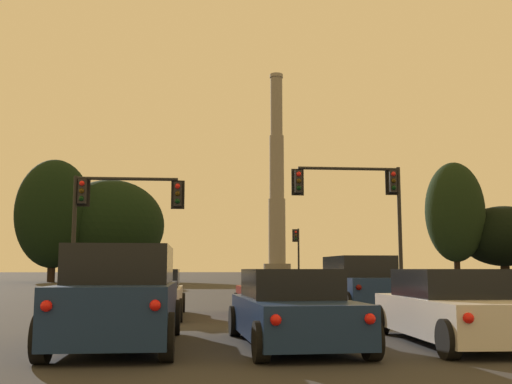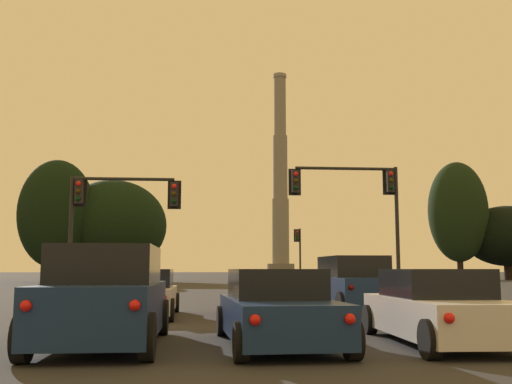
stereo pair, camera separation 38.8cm
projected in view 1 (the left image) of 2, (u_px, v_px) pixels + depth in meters
The scene contains 14 objects.
suv_left_lane_second at pixel (121, 298), 11.16m from camera, with size 2.15×4.92×1.86m.
sedan_right_lane_second at pixel (452, 309), 11.54m from camera, with size 2.06×4.73×1.43m.
sedan_left_lane_front at pixel (151, 294), 18.11m from camera, with size 2.02×4.72×1.43m.
sedan_center_lane_front at pixel (272, 294), 18.50m from camera, with size 2.13×4.76×1.43m.
suv_right_lane_front at pixel (360, 285), 20.08m from camera, with size 2.27×4.97×1.86m.
sedan_center_lane_second at pixel (292, 310), 11.23m from camera, with size 2.20×4.78×1.43m.
traffic_light_overhead_right at pixel (364, 198), 27.79m from camera, with size 5.24×0.50×6.18m.
traffic_light_far_right at pixel (297, 247), 58.52m from camera, with size 0.78×0.50×5.39m.
traffic_light_overhead_left at pixel (112, 206), 25.41m from camera, with size 4.79×0.50×5.37m.
smokestack at pixel (277, 195), 123.30m from camera, with size 5.55×5.55×42.36m.
treeline_far_left at pixel (455, 212), 78.48m from camera, with size 7.72×6.95×15.47m.
treeline_left_mid at pixel (110, 226), 70.39m from camera, with size 12.59×11.33×11.94m.
treeline_center_left at pixel (54, 214), 66.92m from camera, with size 8.43×7.59×13.73m.
treeline_center_right at pixel (503, 236), 79.87m from camera, with size 11.59×10.43×9.83m.
Camera 1 is at (-1.99, -0.31, 1.42)m, focal length 42.00 mm.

